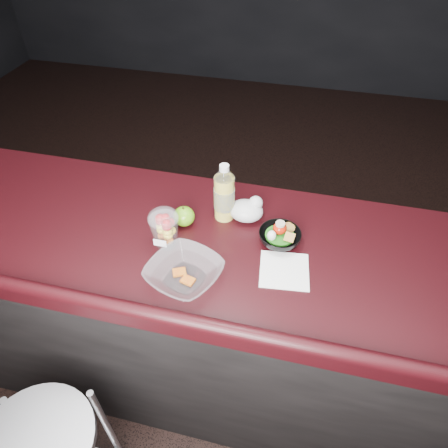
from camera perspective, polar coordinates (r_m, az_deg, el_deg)
The scene contains 10 objects.
ground at distance 2.16m, azimuth -3.93°, elevation -27.61°, with size 8.00×8.00×0.00m, color black.
room_shell at distance 0.75m, azimuth -11.26°, elevation 26.81°, with size 8.00×8.00×8.00m.
counter at distance 1.82m, azimuth -1.98°, elevation -13.53°, with size 4.06×0.71×1.02m.
lemonade_bottle at distance 1.45m, azimuth 0.04°, elevation 3.99°, with size 0.08×0.08×0.23m.
fruit_cup at distance 1.37m, azimuth -8.51°, elevation -0.50°, with size 0.11×0.11×0.15m.
green_apple at distance 1.47m, azimuth -5.74°, elevation 1.11°, with size 0.08×0.08×0.08m.
plastic_bag at distance 1.48m, azimuth 3.35°, elevation 2.05°, with size 0.13×0.10×0.09m.
snack_bowl at distance 1.41m, azimuth 7.91°, elevation -1.75°, with size 0.15×0.15×0.08m.
takeout_bowl at distance 1.29m, azimuth -5.70°, elevation -6.93°, with size 0.30×0.30×0.06m.
paper_napkin at distance 1.34m, azimuth 8.61°, elevation -6.55°, with size 0.16×0.16×0.00m, color white.
Camera 1 is at (0.29, -0.66, 2.03)m, focal length 32.00 mm.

